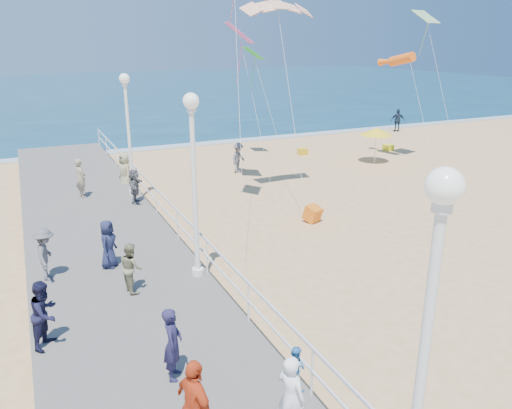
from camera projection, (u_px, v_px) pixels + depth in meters
name	position (u px, v px, depth m)	size (l,w,h in m)	color
ground	(346.00, 255.00, 17.13)	(160.00, 160.00, 0.00)	tan
ocean	(89.00, 91.00, 73.01)	(160.00, 90.00, 0.05)	#0D344E
surf_line	(176.00, 146.00, 34.75)	(160.00, 1.20, 0.04)	silver
boardwalk	(126.00, 295.00, 14.04)	(5.00, 44.00, 0.40)	slate
railing	(207.00, 246.00, 14.70)	(0.05, 42.00, 0.55)	white
lamp_post_near	(427.00, 331.00, 6.09)	(0.44, 0.44, 5.32)	white
lamp_post_mid	(194.00, 168.00, 13.83)	(0.44, 0.44, 5.32)	white
lamp_post_far	(128.00, 122.00, 21.57)	(0.44, 0.44, 5.32)	white
woman_holding_toddler	(291.00, 397.00, 8.55)	(0.59, 0.39, 1.62)	white
toddler_held	(295.00, 368.00, 8.59)	(0.40, 0.31, 0.83)	#3480C5
spectator_0	(173.00, 344.00, 10.09)	(0.58, 0.38, 1.58)	#1F1C3D
spectator_1	(131.00, 267.00, 13.68)	(0.68, 0.53, 1.41)	#827D5A
spectator_2	(46.00, 254.00, 14.34)	(1.01, 0.58, 1.56)	#545358
spectator_3	(196.00, 406.00, 8.26)	(1.01, 0.42, 1.72)	#D8441B
spectator_4	(108.00, 244.00, 15.13)	(0.74, 0.48, 1.51)	#1C213E
spectator_5	(135.00, 186.00, 21.18)	(1.37, 0.44, 1.48)	#545559
spectator_6	(81.00, 178.00, 21.91)	(0.64, 0.42, 1.75)	gray
spectator_7	(45.00, 314.00, 11.19)	(0.78, 0.61, 1.60)	black
beach_walker_a	(238.00, 158.00, 27.68)	(1.08, 0.62, 1.67)	#5D5C62
beach_walker_b	(398.00, 120.00, 40.06)	(1.07, 0.44, 1.82)	#1A283B
beach_walker_c	(125.00, 172.00, 24.26)	(0.91, 0.59, 1.87)	#99936A
box_kite	(313.00, 215.00, 20.18)	(0.55, 0.55, 0.60)	#EC380D
beach_umbrella	(377.00, 131.00, 29.44)	(1.90, 1.90, 2.14)	white
beach_chair_left	(302.00, 152.00, 32.17)	(0.55, 0.55, 0.40)	gold
beach_chair_right	(388.00, 148.00, 33.39)	(0.55, 0.55, 0.40)	yellow
kite_parafoil	(278.00, 5.00, 20.82)	(3.22, 0.90, 0.30)	orange
kite_windsock	(402.00, 59.00, 28.58)	(0.56, 0.56, 2.59)	orange
kite_diamond_pink	(239.00, 33.00, 22.63)	(1.47, 1.47, 0.02)	#EB56A9
kite_diamond_multi	(426.00, 17.00, 27.32)	(1.31, 1.31, 0.02)	blue
kite_diamond_green	(253.00, 53.00, 29.27)	(1.25, 1.25, 0.02)	green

